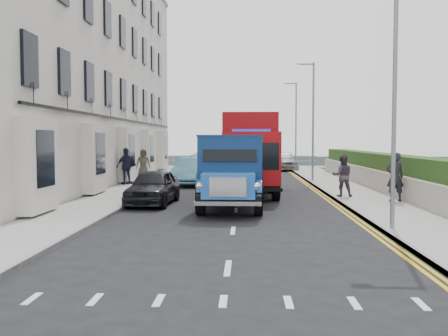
# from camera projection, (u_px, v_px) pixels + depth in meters

# --- Properties ---
(ground) EXTENTS (120.00, 120.00, 0.00)m
(ground) POSITION_uv_depth(u_px,v_px,m) (235.00, 219.00, 15.65)
(ground) COLOR black
(ground) RESTS_ON ground
(pavement_west) EXTENTS (2.40, 38.00, 0.12)m
(pavement_west) POSITION_uv_depth(u_px,v_px,m) (134.00, 189.00, 24.85)
(pavement_west) COLOR gray
(pavement_west) RESTS_ON ground
(pavement_east) EXTENTS (2.60, 38.00, 0.12)m
(pavement_east) POSITION_uv_depth(u_px,v_px,m) (347.00, 190.00, 24.40)
(pavement_east) COLOR gray
(pavement_east) RESTS_ON ground
(promenade) EXTENTS (30.00, 2.50, 0.12)m
(promenade) POSITION_uv_depth(u_px,v_px,m) (242.00, 167.00, 44.57)
(promenade) COLOR gray
(promenade) RESTS_ON ground
(sea_plane) EXTENTS (120.00, 120.00, 0.00)m
(sea_plane) POSITION_uv_depth(u_px,v_px,m) (243.00, 156.00, 75.50)
(sea_plane) COLOR #4E5C6B
(sea_plane) RESTS_ON ground
(terrace_west) EXTENTS (6.31, 30.20, 14.25)m
(terrace_west) POSITION_uv_depth(u_px,v_px,m) (75.00, 58.00, 28.62)
(terrace_west) COLOR beige
(terrace_west) RESTS_ON ground
(garden_east) EXTENTS (1.45, 28.00, 1.75)m
(garden_east) POSITION_uv_depth(u_px,v_px,m) (387.00, 173.00, 24.27)
(garden_east) COLOR #B2AD9E
(garden_east) RESTS_ON ground
(seafront_railing) EXTENTS (13.00, 0.08, 1.11)m
(seafront_railing) POSITION_uv_depth(u_px,v_px,m) (242.00, 162.00, 43.75)
(seafront_railing) COLOR #59B2A5
(seafront_railing) RESTS_ON ground
(lamp_near) EXTENTS (1.23, 0.18, 7.00)m
(lamp_near) POSITION_uv_depth(u_px,v_px,m) (390.00, 83.00, 13.25)
(lamp_near) COLOR slate
(lamp_near) RESTS_ON ground
(lamp_mid) EXTENTS (1.23, 0.18, 7.00)m
(lamp_mid) POSITION_uv_depth(u_px,v_px,m) (311.00, 114.00, 29.21)
(lamp_mid) COLOR slate
(lamp_mid) RESTS_ON ground
(lamp_far) EXTENTS (1.23, 0.18, 7.00)m
(lamp_far) POSITION_uv_depth(u_px,v_px,m) (294.00, 121.00, 39.18)
(lamp_far) COLOR slate
(lamp_far) RESTS_ON ground
(bedford_lorry) EXTENTS (2.29, 5.57, 2.61)m
(bedford_lorry) POSITION_uv_depth(u_px,v_px,m) (231.00, 177.00, 17.25)
(bedford_lorry) COLOR black
(bedford_lorry) RESTS_ON ground
(red_lorry) EXTENTS (2.50, 7.09, 3.69)m
(red_lorry) POSITION_uv_depth(u_px,v_px,m) (249.00, 151.00, 23.19)
(red_lorry) COLOR black
(red_lorry) RESTS_ON ground
(parked_car_front) EXTENTS (1.80, 4.07, 1.36)m
(parked_car_front) POSITION_uv_depth(u_px,v_px,m) (153.00, 187.00, 19.29)
(parked_car_front) COLOR black
(parked_car_front) RESTS_ON ground
(parked_car_mid) EXTENTS (1.98, 4.70, 1.51)m
(parked_car_mid) POSITION_uv_depth(u_px,v_px,m) (193.00, 171.00, 27.69)
(parked_car_mid) COLOR #64BDD6
(parked_car_mid) RESTS_ON ground
(parked_car_rear) EXTENTS (2.21, 5.28, 1.52)m
(parked_car_rear) POSITION_uv_depth(u_px,v_px,m) (200.00, 166.00, 33.09)
(parked_car_rear) COLOR #ABABB0
(parked_car_rear) RESTS_ON ground
(seafront_car_left) EXTENTS (3.13, 5.57, 1.47)m
(seafront_car_left) POSITION_uv_depth(u_px,v_px,m) (205.00, 161.00, 41.78)
(seafront_car_left) COLOR black
(seafront_car_left) RESTS_ON ground
(seafront_car_right) EXTENTS (2.20, 4.75, 1.58)m
(seafront_car_right) POSITION_uv_depth(u_px,v_px,m) (284.00, 161.00, 40.83)
(seafront_car_right) COLOR #9A9A9E
(seafront_car_right) RESTS_ON ground
(pedestrian_east_near) EXTENTS (0.74, 0.53, 1.88)m
(pedestrian_east_near) POSITION_uv_depth(u_px,v_px,m) (395.00, 177.00, 19.18)
(pedestrian_east_near) COLOR black
(pedestrian_east_near) RESTS_ON pavement_east
(pedestrian_east_far) EXTENTS (0.90, 0.73, 1.74)m
(pedestrian_east_far) POSITION_uv_depth(u_px,v_px,m) (343.00, 176.00, 20.86)
(pedestrian_east_far) COLOR #39323E
(pedestrian_east_far) RESTS_ON pavement_east
(pedestrian_west_near) EXTENTS (1.17, 1.11, 1.95)m
(pedestrian_west_near) POSITION_uv_depth(u_px,v_px,m) (127.00, 166.00, 26.54)
(pedestrian_west_near) COLOR black
(pedestrian_west_near) RESTS_ON pavement_west
(pedestrian_west_far) EXTENTS (0.99, 0.75, 1.81)m
(pedestrian_west_far) POSITION_uv_depth(u_px,v_px,m) (143.00, 164.00, 30.90)
(pedestrian_west_far) COLOR #3C332B
(pedestrian_west_far) RESTS_ON pavement_west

